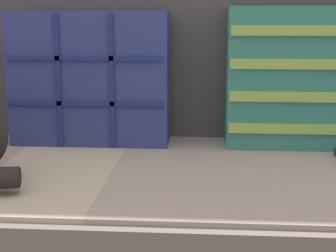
% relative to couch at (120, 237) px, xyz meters
% --- Properties ---
extents(couch, '(2.19, 0.78, 0.38)m').
position_rel_couch_xyz_m(couch, '(0.00, 0.00, 0.00)').
color(couch, brown).
rests_on(couch, ground_plane).
extents(sofa_backrest, '(2.14, 0.14, 0.54)m').
position_rel_couch_xyz_m(sofa_backrest, '(0.00, 0.32, 0.46)').
color(sofa_backrest, '#474242').
rests_on(sofa_backrest, couch).
extents(throw_pillow_quilted, '(0.41, 0.14, 0.34)m').
position_rel_couch_xyz_m(throw_pillow_quilted, '(-0.10, 0.18, 0.37)').
color(throw_pillow_quilted, navy).
rests_on(throw_pillow_quilted, couch).
extents(throw_pillow_striped, '(0.45, 0.14, 0.35)m').
position_rel_couch_xyz_m(throw_pillow_striped, '(0.48, 0.17, 0.37)').
color(throw_pillow_striped, '#337A70').
rests_on(throw_pillow_striped, couch).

